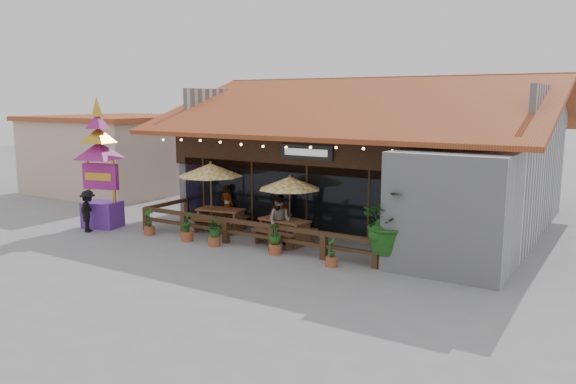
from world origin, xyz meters
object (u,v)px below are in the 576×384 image
Objects in this scene: picnic_table_left at (221,216)px; umbrella_right at (290,183)px; thai_sign_tower at (99,154)px; umbrella_left at (211,170)px; picnic_table_right at (285,227)px; tropical_plant at (390,223)px; pedestrian at (88,211)px.

umbrella_right is at bearing -0.01° from picnic_table_left.
umbrella_right is at bearing 15.11° from thai_sign_tower.
umbrella_left is 0.54× the size of thai_sign_tower.
umbrella_right reaches higher than picnic_table_right.
picnic_table_left is 3.22m from picnic_table_right.
umbrella_left reaches higher than tropical_plant.
umbrella_right reaches higher than picnic_table_left.
picnic_table_right is 0.37× the size of thai_sign_tower.
tropical_plant is at bearing -16.03° from umbrella_right.
pedestrian is at bearing -145.13° from umbrella_left.
tropical_plant is at bearing -7.77° from umbrella_left.
picnic_table_right is (0.00, -0.35, -1.54)m from umbrella_right.
picnic_table_left is at bearing -85.87° from pedestrian.
tropical_plant is 1.50× the size of pedestrian.
thai_sign_tower is (-4.44, -2.06, 2.38)m from picnic_table_left.
pedestrian is at bearing -145.55° from picnic_table_left.
tropical_plant reaches higher than umbrella_right.
thai_sign_tower is at bearing -155.39° from umbrella_left.
picnic_table_left is at bearing 170.61° from tropical_plant.
picnic_table_right is 0.83× the size of tropical_plant.
thai_sign_tower is (-7.64, -2.06, 0.83)m from umbrella_right.
picnic_table_left is at bearing 28.86° from umbrella_left.
umbrella_right is at bearing 90.11° from picnic_table_right.
tropical_plant is at bearing -9.39° from picnic_table_left.
picnic_table_right is at bearing -2.86° from umbrella_left.
umbrella_left is at bearing 24.61° from thai_sign_tower.
thai_sign_tower is 2.27× the size of tropical_plant.
umbrella_right is at bearing 2.83° from umbrella_left.
umbrella_right is (3.51, 0.17, -0.26)m from umbrella_left.
umbrella_right is 1.25× the size of picnic_table_left.
umbrella_right is at bearing -98.97° from pedestrian.
tropical_plant is at bearing -112.28° from pedestrian.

